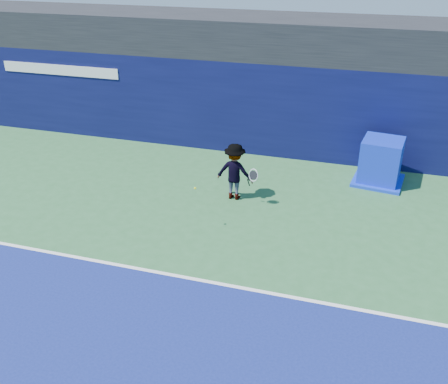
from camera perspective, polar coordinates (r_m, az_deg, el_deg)
The scene contains 7 objects.
ground at distance 8.84m, azimuth -13.14°, elevation -20.50°, with size 80.00×80.00×0.00m, color #2C6235.
baseline at distance 10.82m, azimuth -5.49°, elevation -9.50°, with size 24.00×0.10×0.01m, color white.
stadium_band at distance 17.09m, azimuth 4.99°, elevation 17.38°, with size 36.00×3.00×1.20m, color black.
back_wall_assembly at distance 16.63m, azimuth 3.95°, elevation 9.70°, with size 36.00×1.03×3.00m.
equipment_cart at distance 15.20m, azimuth 17.44°, elevation 3.18°, with size 1.55×1.55×1.32m.
tennis_player at distance 13.50m, azimuth 1.24°, elevation 2.34°, with size 1.26×0.70×1.59m.
tennis_ball at distance 11.85m, azimuth -3.32°, elevation 0.43°, with size 0.06×0.06×0.06m.
Camera 1 is at (3.46, -5.00, 6.42)m, focal length 40.00 mm.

